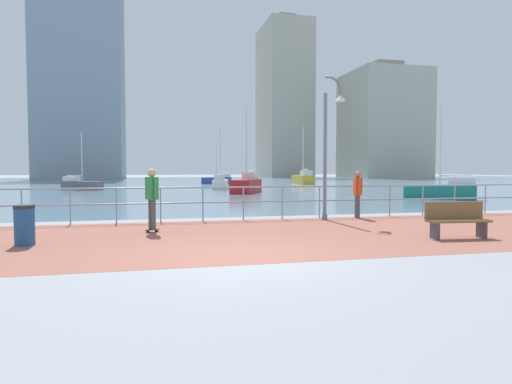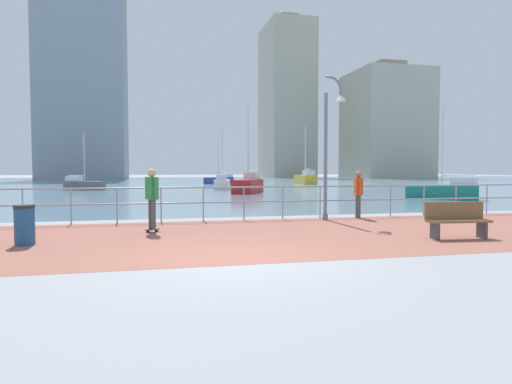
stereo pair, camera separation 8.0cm
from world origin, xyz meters
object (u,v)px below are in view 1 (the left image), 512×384
(trash_bin, at_px, (24,225))
(skateboarder, at_px, (152,194))
(sailboat_ivory, at_px, (442,190))
(sailboat_blue, at_px, (247,184))
(lamppost, at_px, (330,140))
(sailboat_navy, at_px, (217,180))
(park_bench, at_px, (457,220))
(sailboat_gray, at_px, (220,183))
(sailboat_teal, at_px, (81,185))
(bystander, at_px, (358,190))
(sailboat_red, at_px, (303,179))

(trash_bin, bearing_deg, skateboarder, 27.02)
(trash_bin, relative_size, sailboat_ivory, 0.17)
(skateboarder, xyz_separation_m, sailboat_blue, (7.05, 20.37, -0.44))
(lamppost, distance_m, sailboat_navy, 40.62)
(skateboarder, relative_size, park_bench, 1.08)
(park_bench, bearing_deg, trash_bin, 172.47)
(lamppost, distance_m, sailboat_gray, 24.88)
(skateboarder, relative_size, sailboat_teal, 0.36)
(bystander, bearing_deg, skateboarder, -164.08)
(sailboat_gray, bearing_deg, trash_bin, -107.45)
(skateboarder, height_order, sailboat_gray, sailboat_gray)
(sailboat_navy, relative_size, sailboat_ivory, 0.95)
(sailboat_blue, distance_m, sailboat_red, 21.38)
(sailboat_navy, bearing_deg, sailboat_ivory, -74.64)
(sailboat_red, bearing_deg, sailboat_gray, -134.70)
(sailboat_navy, xyz_separation_m, sailboat_red, (10.10, -3.48, 0.17))
(skateboarder, height_order, trash_bin, skateboarder)
(sailboat_blue, distance_m, sailboat_ivory, 13.97)
(skateboarder, height_order, sailboat_red, sailboat_red)
(skateboarder, distance_m, trash_bin, 3.26)
(bystander, relative_size, sailboat_navy, 0.32)
(lamppost, relative_size, sailboat_red, 0.70)
(park_bench, distance_m, sailboat_ivory, 16.00)
(lamppost, xyz_separation_m, bystander, (1.25, 0.38, -1.74))
(lamppost, distance_m, trash_bin, 9.61)
(sailboat_gray, xyz_separation_m, sailboat_red, (12.13, 12.25, 0.15))
(trash_bin, distance_m, sailboat_gray, 29.26)
(lamppost, distance_m, park_bench, 5.28)
(sailboat_blue, bearing_deg, sailboat_ivory, -46.26)
(sailboat_gray, relative_size, sailboat_navy, 1.05)
(sailboat_teal, bearing_deg, trash_bin, -83.93)
(park_bench, height_order, sailboat_teal, sailboat_teal)
(lamppost, relative_size, trash_bin, 5.33)
(park_bench, relative_size, sailboat_navy, 0.31)
(skateboarder, height_order, sailboat_blue, sailboat_blue)
(sailboat_blue, height_order, sailboat_teal, sailboat_blue)
(bystander, xyz_separation_m, sailboat_red, (10.85, 36.65, -0.33))
(sailboat_blue, distance_m, sailboat_teal, 15.10)
(skateboarder, distance_m, sailboat_teal, 28.63)
(sailboat_blue, relative_size, sailboat_teal, 1.34)
(lamppost, bearing_deg, sailboat_navy, 87.18)
(skateboarder, bearing_deg, sailboat_red, 65.00)
(sailboat_teal, bearing_deg, park_bench, -66.32)
(bystander, xyz_separation_m, sailboat_gray, (-1.27, 24.40, -0.47))
(sailboat_red, bearing_deg, bystander, -106.49)
(park_bench, height_order, sailboat_gray, sailboat_gray)
(lamppost, relative_size, park_bench, 3.04)
(skateboarder, relative_size, trash_bin, 1.90)
(trash_bin, bearing_deg, sailboat_navy, 76.10)
(lamppost, height_order, trash_bin, lamppost)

